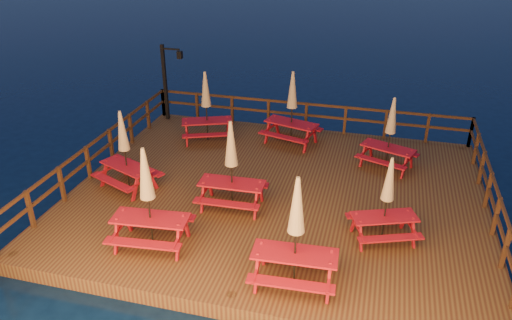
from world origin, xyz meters
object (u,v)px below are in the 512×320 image
at_px(picnic_table_2, 390,132).
at_px(lamp_post, 168,76).
at_px(picnic_table_1, 296,231).
at_px(picnic_table_0, 206,105).

bearing_deg(picnic_table_2, lamp_post, -173.40).
bearing_deg(picnic_table_1, picnic_table_0, 120.23).
relative_size(lamp_post, picnic_table_2, 1.25).
xyz_separation_m(picnic_table_0, picnic_table_1, (4.54, -6.86, 0.07)).
bearing_deg(picnic_table_2, picnic_table_0, -164.43).
distance_m(lamp_post, picnic_table_1, 10.71).
xyz_separation_m(lamp_post, picnic_table_1, (6.63, -8.40, -0.39)).
relative_size(picnic_table_0, picnic_table_2, 1.07).
distance_m(picnic_table_0, picnic_table_1, 8.22).
relative_size(picnic_table_1, picnic_table_2, 1.13).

